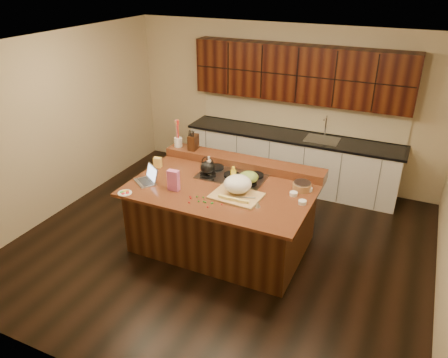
% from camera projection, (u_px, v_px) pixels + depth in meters
% --- Properties ---
extents(room, '(5.52, 5.02, 2.72)m').
position_uv_depth(room, '(222.00, 156.00, 5.55)').
color(room, black).
rests_on(room, ground).
extents(island, '(2.40, 1.60, 0.92)m').
position_uv_depth(island, '(222.00, 216.00, 5.95)').
color(island, black).
rests_on(island, ground).
extents(back_ledge, '(2.40, 0.30, 0.12)m').
position_uv_depth(back_ledge, '(243.00, 162.00, 6.29)').
color(back_ledge, black).
rests_on(back_ledge, island).
extents(cooktop, '(0.92, 0.52, 0.05)m').
position_uv_depth(cooktop, '(232.00, 176.00, 5.98)').
color(cooktop, gray).
rests_on(cooktop, island).
extents(back_counter, '(3.70, 0.66, 2.40)m').
position_uv_depth(back_counter, '(294.00, 132.00, 7.41)').
color(back_counter, silver).
rests_on(back_counter, ground).
extents(kettle, '(0.22, 0.22, 0.19)m').
position_uv_depth(kettle, '(208.00, 167.00, 5.93)').
color(kettle, black).
rests_on(kettle, cooktop).
extents(green_bowl, '(0.28, 0.28, 0.14)m').
position_uv_depth(green_bowl, '(249.00, 177.00, 5.72)').
color(green_bowl, olive).
rests_on(green_bowl, cooktop).
extents(laptop, '(0.40, 0.38, 0.22)m').
position_uv_depth(laptop, '(148.00, 178.00, 5.83)').
color(laptop, '#B7B7BC').
rests_on(laptop, island).
extents(oil_bottle, '(0.07, 0.07, 0.27)m').
position_uv_depth(oil_bottle, '(233.00, 180.00, 5.60)').
color(oil_bottle, yellow).
rests_on(oil_bottle, island).
extents(vinegar_bottle, '(0.08, 0.08, 0.25)m').
position_uv_depth(vinegar_bottle, '(209.00, 168.00, 5.94)').
color(vinegar_bottle, silver).
rests_on(vinegar_bottle, island).
extents(wooden_tray, '(0.64, 0.51, 0.25)m').
position_uv_depth(wooden_tray, '(237.00, 187.00, 5.49)').
color(wooden_tray, tan).
rests_on(wooden_tray, island).
extents(ramekin_a, '(0.13, 0.13, 0.04)m').
position_uv_depth(ramekin_a, '(302.00, 202.00, 5.31)').
color(ramekin_a, white).
rests_on(ramekin_a, island).
extents(ramekin_b, '(0.12, 0.12, 0.04)m').
position_uv_depth(ramekin_b, '(294.00, 194.00, 5.50)').
color(ramekin_b, white).
rests_on(ramekin_b, island).
extents(ramekin_c, '(0.13, 0.13, 0.04)m').
position_uv_depth(ramekin_c, '(309.00, 189.00, 5.61)').
color(ramekin_c, white).
rests_on(ramekin_c, island).
extents(strainer_bowl, '(0.30, 0.30, 0.09)m').
position_uv_depth(strainer_bowl, '(302.00, 187.00, 5.63)').
color(strainer_bowl, '#996B3F').
rests_on(strainer_bowl, island).
extents(kitchen_timer, '(0.09, 0.09, 0.07)m').
position_uv_depth(kitchen_timer, '(257.00, 204.00, 5.24)').
color(kitchen_timer, silver).
rests_on(kitchen_timer, island).
extents(pink_bag, '(0.15, 0.08, 0.28)m').
position_uv_depth(pink_bag, '(174.00, 180.00, 5.58)').
color(pink_bag, '#CF619E').
rests_on(pink_bag, island).
extents(candy_plate, '(0.22, 0.22, 0.01)m').
position_uv_depth(candy_plate, '(125.00, 193.00, 5.56)').
color(candy_plate, white).
rests_on(candy_plate, island).
extents(package_box, '(0.12, 0.09, 0.15)m').
position_uv_depth(package_box, '(158.00, 163.00, 6.24)').
color(package_box, '#F7C757').
rests_on(package_box, island).
extents(utensil_crock, '(0.15, 0.15, 0.14)m').
position_uv_depth(utensil_crock, '(178.00, 142.00, 6.63)').
color(utensil_crock, white).
rests_on(utensil_crock, back_ledge).
extents(knife_block, '(0.13, 0.19, 0.23)m').
position_uv_depth(knife_block, '(193.00, 142.00, 6.51)').
color(knife_block, black).
rests_on(knife_block, back_ledge).
extents(gumdrop_0, '(0.02, 0.02, 0.02)m').
position_uv_depth(gumdrop_0, '(222.00, 201.00, 5.36)').
color(gumdrop_0, red).
rests_on(gumdrop_0, island).
extents(gumdrop_1, '(0.02, 0.02, 0.02)m').
position_uv_depth(gumdrop_1, '(197.00, 197.00, 5.46)').
color(gumdrop_1, '#198C26').
rests_on(gumdrop_1, island).
extents(gumdrop_2, '(0.02, 0.02, 0.02)m').
position_uv_depth(gumdrop_2, '(218.00, 201.00, 5.37)').
color(gumdrop_2, red).
rests_on(gumdrop_2, island).
extents(gumdrop_3, '(0.02, 0.02, 0.02)m').
position_uv_depth(gumdrop_3, '(203.00, 197.00, 5.45)').
color(gumdrop_3, '#198C26').
rests_on(gumdrop_3, island).
extents(gumdrop_4, '(0.02, 0.02, 0.02)m').
position_uv_depth(gumdrop_4, '(222.00, 204.00, 5.29)').
color(gumdrop_4, red).
rests_on(gumdrop_4, island).
extents(gumdrop_5, '(0.02, 0.02, 0.02)m').
position_uv_depth(gumdrop_5, '(199.00, 201.00, 5.36)').
color(gumdrop_5, '#198C26').
rests_on(gumdrop_5, island).
extents(gumdrop_6, '(0.02, 0.02, 0.02)m').
position_uv_depth(gumdrop_6, '(208.00, 207.00, 5.23)').
color(gumdrop_6, red).
rests_on(gumdrop_6, island).
extents(gumdrop_7, '(0.02, 0.02, 0.02)m').
position_uv_depth(gumdrop_7, '(206.00, 202.00, 5.33)').
color(gumdrop_7, '#198C26').
rests_on(gumdrop_7, island).
extents(gumdrop_8, '(0.02, 0.02, 0.02)m').
position_uv_depth(gumdrop_8, '(190.00, 197.00, 5.46)').
color(gumdrop_8, red).
rests_on(gumdrop_8, island).
extents(gumdrop_9, '(0.02, 0.02, 0.02)m').
position_uv_depth(gumdrop_9, '(211.00, 203.00, 5.31)').
color(gumdrop_9, '#198C26').
rests_on(gumdrop_9, island).
extents(gumdrop_10, '(0.02, 0.02, 0.02)m').
position_uv_depth(gumdrop_10, '(191.00, 198.00, 5.43)').
color(gumdrop_10, red).
rests_on(gumdrop_10, island).
extents(gumdrop_11, '(0.02, 0.02, 0.02)m').
position_uv_depth(gumdrop_11, '(204.00, 202.00, 5.35)').
color(gumdrop_11, '#198C26').
rests_on(gumdrop_11, island).
extents(gumdrop_12, '(0.02, 0.02, 0.02)m').
position_uv_depth(gumdrop_12, '(189.00, 202.00, 5.33)').
color(gumdrop_12, red).
rests_on(gumdrop_12, island).
extents(gumdrop_13, '(0.02, 0.02, 0.02)m').
position_uv_depth(gumdrop_13, '(212.00, 203.00, 5.32)').
color(gumdrop_13, '#198C26').
rests_on(gumdrop_13, island).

